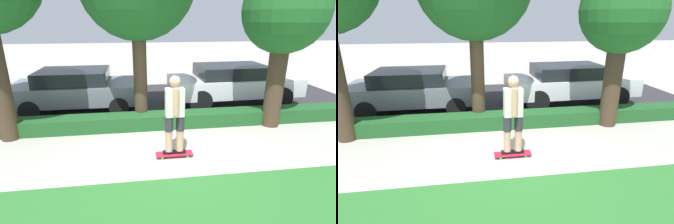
# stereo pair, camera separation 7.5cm
# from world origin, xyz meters

# --- Properties ---
(ground_plane) EXTENTS (60.00, 60.00, 0.00)m
(ground_plane) POSITION_xyz_m (0.00, 0.00, 0.00)
(ground_plane) COLOR #ADA89E
(street_asphalt) EXTENTS (14.87, 5.00, 0.01)m
(street_asphalt) POSITION_xyz_m (0.00, 4.20, 0.00)
(street_asphalt) COLOR #2D2D30
(street_asphalt) RESTS_ON ground_plane
(hedge_row) EXTENTS (14.87, 0.60, 0.40)m
(hedge_row) POSITION_xyz_m (0.00, 1.60, 0.20)
(hedge_row) COLOR #1E5123
(hedge_row) RESTS_ON ground_plane
(skateboard) EXTENTS (0.82, 0.24, 0.08)m
(skateboard) POSITION_xyz_m (0.06, -0.15, 0.07)
(skateboard) COLOR red
(skateboard) RESTS_ON ground_plane
(skater_person) EXTENTS (0.51, 0.45, 1.75)m
(skater_person) POSITION_xyz_m (0.06, -0.15, 1.02)
(skater_person) COLOR black
(skater_person) RESTS_ON skateboard
(tree_far) EXTENTS (2.16, 2.16, 4.19)m
(tree_far) POSITION_xyz_m (3.10, 1.32, 3.00)
(tree_far) COLOR #423323
(tree_far) RESTS_ON ground_plane
(parked_car_front) EXTENTS (4.27, 1.97, 1.34)m
(parked_car_front) POSITION_xyz_m (-2.59, 3.56, 0.71)
(parked_car_front) COLOR slate
(parked_car_front) RESTS_ON ground_plane
(parked_car_middle) EXTENTS (4.55, 1.89, 1.40)m
(parked_car_middle) POSITION_xyz_m (2.74, 3.46, 0.77)
(parked_car_middle) COLOR silver
(parked_car_middle) RESTS_ON ground_plane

